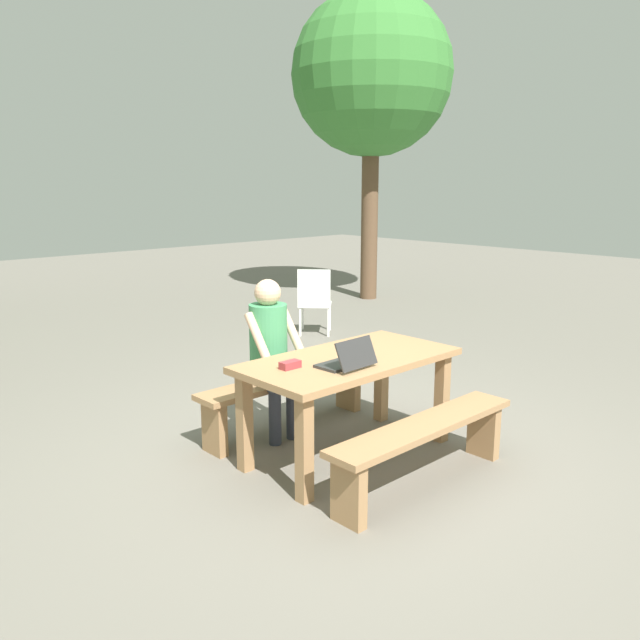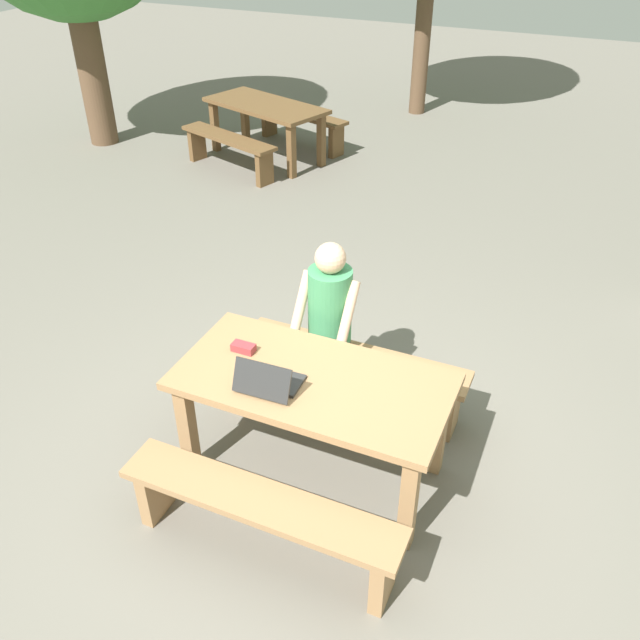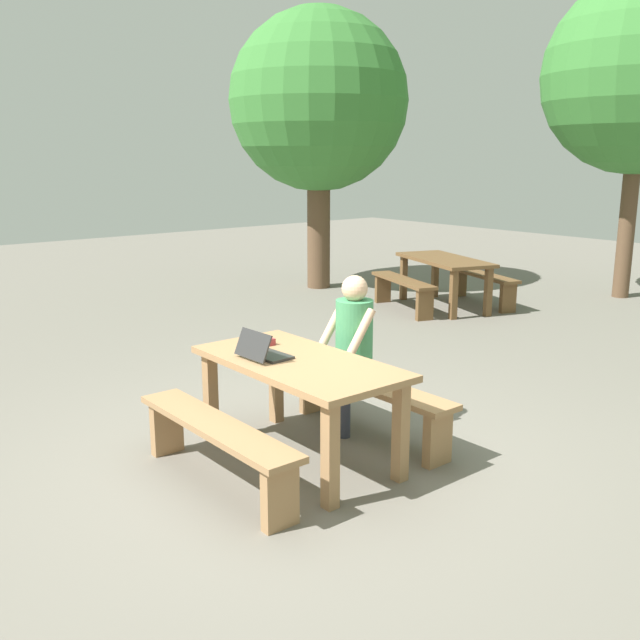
% 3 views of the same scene
% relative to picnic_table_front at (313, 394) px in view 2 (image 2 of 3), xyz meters
% --- Properties ---
extents(ground_plane, '(30.00, 30.00, 0.00)m').
position_rel_picnic_table_front_xyz_m(ground_plane, '(0.00, 0.00, -0.65)').
color(ground_plane, slate).
extents(picnic_table_front, '(1.67, 0.84, 0.77)m').
position_rel_picnic_table_front_xyz_m(picnic_table_front, '(0.00, 0.00, 0.00)').
color(picnic_table_front, '#9E754C').
rests_on(picnic_table_front, ground).
extents(bench_near, '(1.66, 0.30, 0.46)m').
position_rel_picnic_table_front_xyz_m(bench_near, '(0.00, -0.72, -0.31)').
color(bench_near, '#9E754C').
rests_on(bench_near, ground).
extents(bench_far, '(1.66, 0.30, 0.46)m').
position_rel_picnic_table_front_xyz_m(bench_far, '(0.00, 0.72, -0.31)').
color(bench_far, '#9E754C').
rests_on(bench_far, ground).
extents(laptop, '(0.36, 0.31, 0.21)m').
position_rel_picnic_table_front_xyz_m(laptop, '(-0.20, -0.18, 0.17)').
color(laptop, '#2D2D2D').
rests_on(laptop, picnic_table_front).
extents(small_pouch, '(0.15, 0.08, 0.05)m').
position_rel_picnic_table_front_xyz_m(small_pouch, '(-0.51, 0.07, 0.15)').
color(small_pouch, '#993338').
rests_on(small_pouch, picnic_table_front).
extents(person_seated, '(0.41, 0.41, 1.30)m').
position_rel_picnic_table_front_xyz_m(person_seated, '(-0.19, 0.68, 0.11)').
color(person_seated, '#333847').
rests_on(person_seated, ground).
extents(picnic_table_mid, '(1.84, 1.26, 0.74)m').
position_rel_picnic_table_front_xyz_m(picnic_table_mid, '(-2.93, 5.00, -0.03)').
color(picnic_table_mid, brown).
rests_on(picnic_table_mid, ground).
extents(bench_mid_south, '(1.54, 0.77, 0.47)m').
position_rel_picnic_table_front_xyz_m(bench_mid_south, '(-3.15, 4.35, -0.31)').
color(bench_mid_south, brown).
rests_on(bench_mid_south, ground).
extents(bench_mid_north, '(1.54, 0.77, 0.47)m').
position_rel_picnic_table_front_xyz_m(bench_mid_north, '(-2.72, 5.64, -0.31)').
color(bench_mid_north, brown).
rests_on(bench_mid_north, ground).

